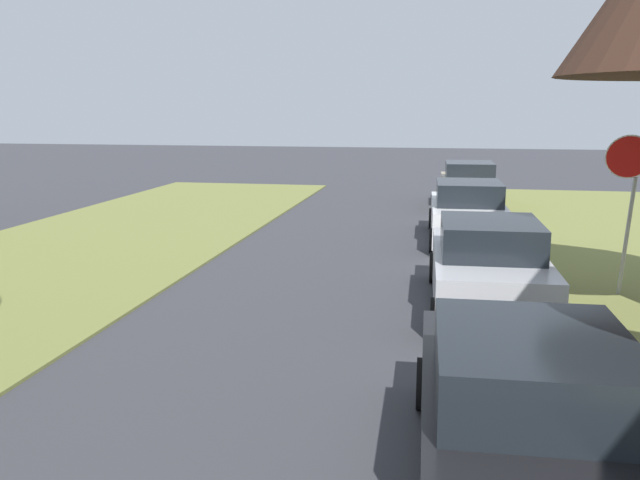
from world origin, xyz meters
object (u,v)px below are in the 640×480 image
at_px(parked_sedan_white, 467,214).
at_px(parked_sedan_tan, 468,186).
at_px(stop_sign_far, 628,180).
at_px(parked_sedan_black, 526,421).
at_px(parked_sedan_silver, 488,268).

distance_m(parked_sedan_white, parked_sedan_tan, 6.43).
xyz_separation_m(stop_sign_far, parked_sedan_white, (-2.63, 4.88, -1.43)).
height_order(parked_sedan_black, parked_sedan_tan, same).
distance_m(parked_sedan_silver, parked_sedan_tan, 12.53).
bearing_deg(parked_sedan_black, parked_sedan_white, 90.93).
height_order(stop_sign_far, parked_sedan_tan, stop_sign_far).
bearing_deg(parked_sedan_silver, parked_sedan_black, -89.88).
relative_size(stop_sign_far, parked_sedan_tan, 0.65).
bearing_deg(parked_sedan_black, stop_sign_far, 71.16).
height_order(stop_sign_far, parked_sedan_black, stop_sign_far).
relative_size(parked_sedan_white, parked_sedan_tan, 1.00).
bearing_deg(parked_sedan_silver, parked_sedan_tan, 89.95).
height_order(stop_sign_far, parked_sedan_silver, stop_sign_far).
bearing_deg(parked_sedan_white, stop_sign_far, -61.72).
distance_m(stop_sign_far, parked_sedan_tan, 11.66).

